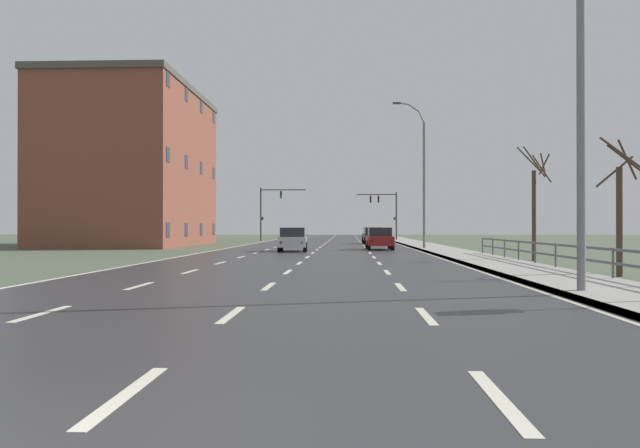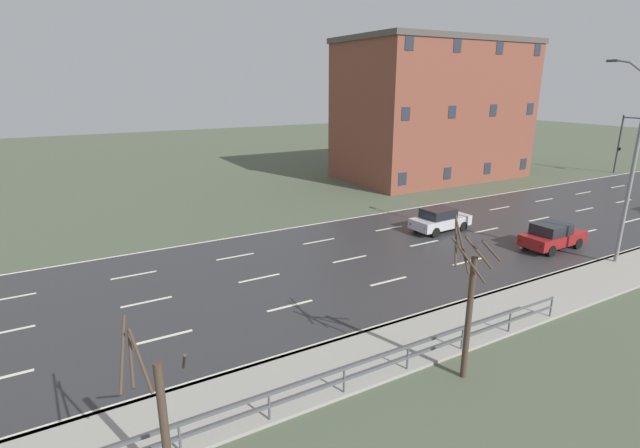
{
  "view_description": "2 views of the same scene",
  "coord_description": "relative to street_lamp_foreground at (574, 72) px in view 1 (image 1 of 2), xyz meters",
  "views": [
    {
      "loc": [
        2.1,
        -3.87,
        1.61
      ],
      "look_at": [
        -0.48,
        55.66,
        1.89
      ],
      "focal_mm": 35.28,
      "sensor_mm": 36.0,
      "label": 1
    },
    {
      "loc": [
        20.4,
        15.51,
        9.38
      ],
      "look_at": [
        0.0,
        27.09,
        2.33
      ],
      "focal_mm": 26.4,
      "sensor_mm": 36.0,
      "label": 2
    }
  ],
  "objects": [
    {
      "name": "street_lamp_midground",
      "position": [
        0.01,
        30.06,
        -0.08
      ],
      "size": [
        2.33,
        0.24,
        10.58
      ],
      "color": "slate",
      "rests_on": "ground"
    },
    {
      "name": "ground_plane",
      "position": [
        -7.45,
        36.86,
        -5.33
      ],
      "size": [
        160.0,
        160.0,
        0.12
      ],
      "color": "#4C5642"
    },
    {
      "name": "bare_tree_mid",
      "position": [
        3.54,
        15.14,
        -2.69
      ],
      "size": [
        1.6,
        1.54,
        5.43
      ],
      "color": "#423328",
      "rests_on": "ground"
    },
    {
      "name": "road_asphalt_strip",
      "position": [
        -7.45,
        48.86,
        -5.26
      ],
      "size": [
        14.0,
        120.0,
        0.03
      ],
      "color": "#303033",
      "rests_on": "ground"
    },
    {
      "name": "street_lamp_foreground",
      "position": [
        0.0,
        0.0,
        0.0
      ],
      "size": [
        2.46,
        0.24,
        10.77
      ],
      "color": "slate",
      "rests_on": "ground"
    },
    {
      "name": "traffic_signal_right",
      "position": [
        -0.73,
        59.24,
        -1.36
      ],
      "size": [
        4.76,
        0.36,
        5.7
      ],
      "color": "#38383A",
      "rests_on": "ground"
    },
    {
      "name": "bare_tree_near",
      "position": [
        3.45,
        5.65,
        -3.17
      ],
      "size": [
        1.48,
        1.54,
        4.48
      ],
      "color": "#423328",
      "rests_on": "ground"
    },
    {
      "name": "guardrail",
      "position": [
        2.4,
        7.44,
        -4.57
      ],
      "size": [
        0.07,
        27.82,
        1.0
      ],
      "color": "#515459",
      "rests_on": "ground"
    },
    {
      "name": "car_far_right",
      "position": [
        -8.89,
        25.82,
        -4.47
      ],
      "size": [
        2.0,
        4.18,
        1.57
      ],
      "rotation": [
        0.0,
        0.0,
        0.05
      ],
      "color": "#B7B7BC",
      "rests_on": "ground"
    },
    {
      "name": "car_mid_centre",
      "position": [
        -2.93,
        44.49,
        -4.47
      ],
      "size": [
        2.01,
        4.19,
        1.57
      ],
      "rotation": [
        0.0,
        0.0,
        0.05
      ],
      "color": "black",
      "rests_on": "ground"
    },
    {
      "name": "traffic_signal_left",
      "position": [
        -14.39,
        57.36,
        -1.21
      ],
      "size": [
        5.29,
        0.36,
        6.16
      ],
      "color": "#38383A",
      "rests_on": "ground"
    },
    {
      "name": "brick_building",
      "position": [
        -23.81,
        38.36,
        1.5
      ],
      "size": [
        10.84,
        18.57,
        13.54
      ],
      "color": "brown",
      "rests_on": "ground"
    },
    {
      "name": "sidewalk_right",
      "position": [
        0.98,
        48.86,
        -5.21
      ],
      "size": [
        3.0,
        120.0,
        0.12
      ],
      "color": "gray",
      "rests_on": "ground"
    },
    {
      "name": "car_distant",
      "position": [
        -3.08,
        29.14,
        -4.47
      ],
      "size": [
        1.9,
        4.13,
        1.57
      ],
      "rotation": [
        0.0,
        0.0,
        0.02
      ],
      "color": "maroon",
      "rests_on": "ground"
    }
  ]
}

